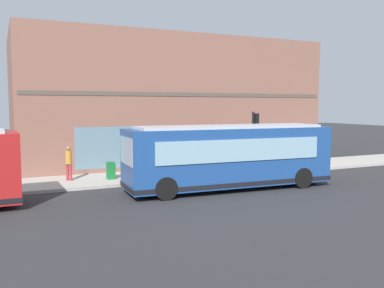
{
  "coord_description": "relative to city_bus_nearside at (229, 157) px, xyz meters",
  "views": [
    {
      "loc": [
        -17.39,
        10.94,
        3.99
      ],
      "look_at": [
        2.11,
        1.93,
        2.03
      ],
      "focal_mm": 39.27,
      "sensor_mm": 36.0,
      "label": 1
    }
  ],
  "objects": [
    {
      "name": "pedestrian_by_light_pole",
      "position": [
        4.72,
        6.76,
        -0.38
      ],
      "size": [
        0.32,
        0.32,
        1.78
      ],
      "color": "#B23338",
      "rests_on": "sidewalk_curb"
    },
    {
      "name": "ground",
      "position": [
        0.03,
        -0.96,
        -1.55
      ],
      "size": [
        120.0,
        120.0,
        0.0
      ],
      "primitive_type": "plane",
      "color": "#2D2D30"
    },
    {
      "name": "sidewalk_curb",
      "position": [
        4.56,
        -0.96,
        -1.48
      ],
      "size": [
        3.86,
        40.0,
        0.15
      ],
      "primitive_type": "cube",
      "color": "#B2ADA3",
      "rests_on": "ground"
    },
    {
      "name": "fire_hydrant",
      "position": [
        5.45,
        1.0,
        -1.04
      ],
      "size": [
        0.35,
        0.35,
        0.74
      ],
      "color": "yellow",
      "rests_on": "sidewalk_curb"
    },
    {
      "name": "pedestrian_walking_along_curb",
      "position": [
        3.95,
        0.91,
        -0.36
      ],
      "size": [
        0.32,
        0.32,
        1.81
      ],
      "color": "#99994C",
      "rests_on": "sidewalk_curb"
    },
    {
      "name": "city_bus_nearside",
      "position": [
        0.0,
        0.0,
        0.0
      ],
      "size": [
        3.0,
        10.15,
        3.07
      ],
      "color": "#1E478C",
      "rests_on": "ground"
    },
    {
      "name": "pedestrian_near_building_entrance",
      "position": [
        4.39,
        3.46,
        -0.47
      ],
      "size": [
        0.32,
        0.32,
        1.63
      ],
      "color": "#3F8C4C",
      "rests_on": "sidewalk_curb"
    },
    {
      "name": "pedestrian_near_hydrant",
      "position": [
        5.33,
        -0.54,
        -0.49
      ],
      "size": [
        0.32,
        0.32,
        1.6
      ],
      "color": "#B23338",
      "rests_on": "sidewalk_curb"
    },
    {
      "name": "traffic_light_near_corner",
      "position": [
        3.3,
        -3.61,
        1.04
      ],
      "size": [
        0.32,
        0.49,
        3.51
      ],
      "color": "black",
      "rests_on": "sidewalk_curb"
    },
    {
      "name": "building_corner",
      "position": [
        11.46,
        -0.96,
        2.71
      ],
      "size": [
        10.01,
        20.37,
        8.53
      ],
      "color": "#8C5B4C",
      "rests_on": "ground"
    },
    {
      "name": "newspaper_vending_box",
      "position": [
        4.28,
        4.69,
        -0.95
      ],
      "size": [
        0.44,
        0.42,
        0.9
      ],
      "color": "#197233",
      "rests_on": "sidewalk_curb"
    }
  ]
}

